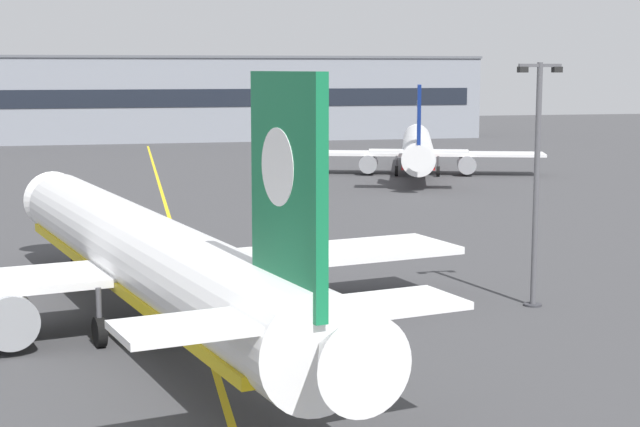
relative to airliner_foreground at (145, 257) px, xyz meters
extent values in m
plane|color=#3D3D3F|center=(3.43, -10.48, -3.37)|extent=(400.00, 400.00, 0.00)
cube|color=yellow|center=(3.43, 19.52, -3.37)|extent=(8.97, 179.81, 0.01)
cylinder|color=white|center=(-0.03, 0.14, 0.13)|extent=(11.35, 35.99, 3.80)
cone|color=white|center=(-4.13, 19.00, 0.13)|extent=(4.08, 3.31, 3.61)
cone|color=white|center=(4.08, -18.82, 0.53)|extent=(3.38, 3.34, 2.85)
cube|color=gold|center=(-0.03, 0.14, -0.91)|extent=(10.66, 33.16, 0.44)
cube|color=black|center=(-3.72, 17.15, 0.80)|extent=(3.02, 1.68, 0.60)
cube|color=white|center=(-0.16, 0.73, -0.72)|extent=(32.29, 11.48, 0.36)
cylinder|color=gray|center=(-6.01, -1.56, -1.94)|extent=(3.01, 4.01, 2.30)
cylinder|color=gray|center=(6.11, 1.07, -1.94)|extent=(3.01, 4.01, 2.30)
cylinder|color=black|center=(5.72, 2.88, -1.94)|extent=(1.95, 0.59, 1.95)
cube|color=#147042|center=(3.32, -15.30, 4.68)|extent=(1.41, 4.78, 7.20)
cylinder|color=white|center=(3.26, -15.00, 5.40)|extent=(0.94, 2.44, 2.40)
cube|color=white|center=(3.45, -15.88, 0.99)|extent=(11.34, 5.07, 0.24)
cylinder|color=#4C4C51|center=(-3.11, 14.31, -1.89)|extent=(0.24, 0.24, 1.60)
cylinder|color=black|center=(-3.11, 14.31, -2.92)|extent=(0.58, 0.96, 0.90)
cylinder|color=#4C4C51|center=(-2.15, -2.36, -1.59)|extent=(0.24, 0.24, 1.60)
cylinder|color=black|center=(-2.15, -2.36, -2.72)|extent=(0.67, 1.36, 1.30)
cylinder|color=#4C4C51|center=(2.93, -1.26, -1.59)|extent=(0.24, 0.24, 1.60)
cylinder|color=black|center=(2.93, -1.26, -2.72)|extent=(0.67, 1.36, 1.30)
cylinder|color=white|center=(33.93, 60.62, -0.32)|extent=(13.26, 30.79, 3.31)
cone|color=white|center=(39.35, 76.55, -0.32)|extent=(3.71, 3.16, 3.15)
cone|color=white|center=(28.47, 44.60, 0.03)|extent=(3.14, 3.11, 2.49)
cube|color=red|center=(33.93, 60.62, -1.23)|extent=(12.39, 28.39, 0.38)
cube|color=black|center=(38.82, 74.98, 0.26)|extent=(2.66, 1.71, 0.52)
cube|color=white|center=(34.10, 61.11, -1.06)|extent=(27.77, 12.96, 0.31)
cylinder|color=gray|center=(28.69, 62.03, -2.12)|extent=(2.91, 3.62, 2.01)
cylinder|color=black|center=(29.22, 63.56, -2.12)|extent=(1.66, 0.70, 1.71)
cylinder|color=gray|center=(38.93, 58.54, -2.12)|extent=(2.91, 3.62, 2.01)
cylinder|color=black|center=(39.45, 60.07, -2.12)|extent=(1.66, 0.70, 1.71)
cube|color=navy|center=(29.48, 47.57, 3.65)|extent=(1.68, 4.08, 6.28)
cylinder|color=white|center=(29.57, 47.82, 4.28)|extent=(1.04, 2.11, 2.09)
cube|color=white|center=(29.31, 47.08, 0.43)|extent=(9.87, 5.41, 0.21)
cylinder|color=#4C4C51|center=(38.00, 72.59, -2.08)|extent=(0.21, 0.21, 1.40)
cylinder|color=black|center=(38.00, 72.59, -2.98)|extent=(0.58, 0.86, 0.79)
cylinder|color=#4C4C51|center=(31.22, 59.70, -1.82)|extent=(0.21, 0.21, 1.40)
cylinder|color=black|center=(31.22, 59.70, -2.80)|extent=(0.70, 1.19, 1.13)
cylinder|color=#4C4C51|center=(35.51, 58.24, -1.82)|extent=(0.21, 0.21, 1.40)
cylinder|color=black|center=(35.51, 58.24, -2.80)|extent=(0.70, 1.19, 1.13)
cylinder|color=#515156|center=(19.03, 0.20, 2.64)|extent=(0.28, 0.28, 12.02)
cylinder|color=#333338|center=(19.03, 0.20, -3.32)|extent=(0.90, 0.90, 0.10)
cube|color=#515156|center=(19.03, 0.20, 8.50)|extent=(2.20, 0.16, 0.16)
cube|color=black|center=(18.13, 0.20, 8.30)|extent=(0.44, 0.36, 0.28)
cube|color=black|center=(19.93, 0.20, 8.30)|extent=(0.44, 0.36, 0.28)
cube|color=gray|center=(4.67, 120.67, 3.29)|extent=(118.19, 12.00, 13.32)
cube|color=black|center=(4.67, 114.62, 3.69)|extent=(113.47, 0.12, 2.80)
cube|color=#595C63|center=(4.67, 120.67, 10.15)|extent=(118.59, 12.40, 0.40)
camera|label=1|loc=(-2.86, -44.86, 8.37)|focal=56.48mm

